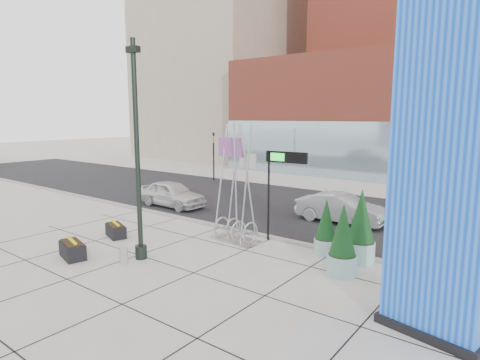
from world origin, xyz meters
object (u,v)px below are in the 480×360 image
Objects in this scene: lamp_post at (138,173)px; concrete_bollard at (124,255)px; blue_pylon at (443,174)px; overhead_street_sign at (282,165)px; car_white_west at (172,194)px; car_silver_mid at (341,208)px; public_art_sculpture at (236,211)px.

lamp_post is 3.13m from concrete_bollard.
blue_pylon is 8.03m from overhead_street_sign.
blue_pylon is 1.85× the size of car_white_west.
blue_pylon is at bearing 9.17° from concrete_bollard.
concrete_bollard is at bearing -158.62° from blue_pylon.
car_silver_mid is (4.06, 10.36, 0.44)m from concrete_bollard.
overhead_street_sign is (-6.91, 4.04, -0.66)m from blue_pylon.
blue_pylon is at bearing -33.91° from overhead_street_sign.
car_silver_mid is at bearing -73.59° from car_white_west.
car_white_west is at bearing 163.85° from overhead_street_sign.
public_art_sculpture reaches higher than overhead_street_sign.
blue_pylon is 1.64× the size of public_art_sculpture.
overhead_street_sign is at bearing -101.49° from car_white_west.
car_white_west is at bearing 129.41° from lamp_post.
car_silver_mid is (0.70, 4.66, -2.65)m from overhead_street_sign.
blue_pylon is 11.19m from car_silver_mid.
blue_pylon is 13.63× the size of concrete_bollard.
concrete_bollard is at bearing -102.97° from public_art_sculpture.
public_art_sculpture is 5.11m from concrete_bollard.
blue_pylon is at bearing -144.99° from car_silver_mid.
overhead_street_sign is (3.26, 4.97, 0.05)m from lamp_post.
overhead_street_sign is at bearing 56.76° from lamp_post.
lamp_post reaches higher than car_white_west.
concrete_bollard is 0.16× the size of overhead_street_sign.
lamp_post is at bearing 157.17° from car_silver_mid.
concrete_bollard is 7.30m from overhead_street_sign.
public_art_sculpture is at bearing 69.16° from lamp_post.
car_silver_mid is at bearing 67.64° from lamp_post.
car_white_west is (-8.98, 2.00, -2.63)m from overhead_street_sign.
blue_pylon is 9.56m from public_art_sculpture.
car_white_west is (-5.63, 7.70, 0.47)m from concrete_bollard.
concrete_bollard is 11.13m from car_silver_mid.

